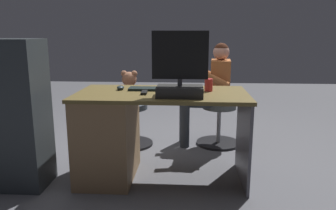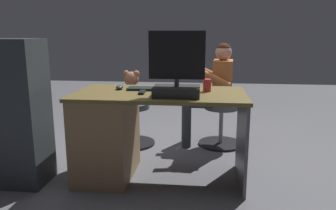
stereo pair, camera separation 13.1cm
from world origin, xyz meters
TOP-DOWN VIEW (x-y plane):
  - ground_plane at (0.00, 0.00)m, footprint 10.00×10.00m
  - desk at (0.36, 0.44)m, footprint 1.39×0.73m
  - monitor at (-0.15, 0.61)m, footprint 0.42×0.24m
  - keyboard at (0.08, 0.33)m, footprint 0.42×0.14m
  - computer_mouse at (0.36, 0.34)m, footprint 0.06×0.10m
  - cup at (-0.38, 0.36)m, footprint 0.07×0.07m
  - tv_remote at (0.14, 0.50)m, footprint 0.05×0.15m
  - office_chair_teddy at (0.42, -0.40)m, footprint 0.49×0.49m
  - teddy_bear at (0.42, -0.41)m, footprint 0.25×0.25m
  - visitor_chair at (-0.55, -0.48)m, footprint 0.48×0.48m
  - person at (-0.46, -0.47)m, footprint 0.55×0.50m
  - equipment_rack at (1.13, 0.64)m, footprint 0.44×0.36m

SIDE VIEW (x-z plane):
  - ground_plane at x=0.00m, z-range 0.00..0.00m
  - visitor_chair at x=-0.55m, z-range 0.02..0.49m
  - office_chair_teddy at x=0.42m, z-range 0.03..0.50m
  - desk at x=0.36m, z-range 0.03..0.77m
  - equipment_rack at x=1.13m, z-range 0.00..1.18m
  - teddy_bear at x=0.42m, z-range 0.45..0.81m
  - person at x=-0.46m, z-range 0.10..1.21m
  - tv_remote at x=0.14m, z-range 0.75..0.76m
  - keyboard at x=0.08m, z-range 0.75..0.77m
  - computer_mouse at x=0.36m, z-range 0.75..0.78m
  - cup at x=-0.38m, z-range 0.75..0.85m
  - monitor at x=-0.15m, z-range 0.64..1.14m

